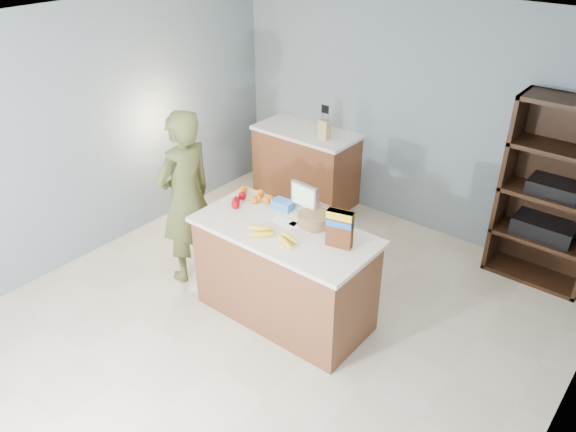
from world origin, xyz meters
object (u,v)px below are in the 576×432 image
Objects in this scene: counter_peninsula at (284,277)px; cereal_box at (340,226)px; person at (186,198)px; shelving_unit at (553,197)px; tv at (304,197)px.

counter_peninsula is 0.83m from cereal_box.
person reaches higher than counter_peninsula.
shelving_unit reaches higher than counter_peninsula.
shelving_unit is 6.38× the size of tv.
counter_peninsula is 5.53× the size of tv.
tv is at bearing 110.67° from person.
person is (-2.67, -2.12, -0.02)m from shelving_unit.
cereal_box is at bearing -117.96° from shelving_unit.
shelving_unit is 1.06× the size of person.
shelving_unit reaches higher than person.
counter_peninsula is at bearing -172.49° from cereal_box.
person is at bearing -160.87° from tv.
counter_peninsula is at bearing 95.21° from person.
shelving_unit is at bearing 47.83° from tv.
tv is at bearing 95.27° from counter_peninsula.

